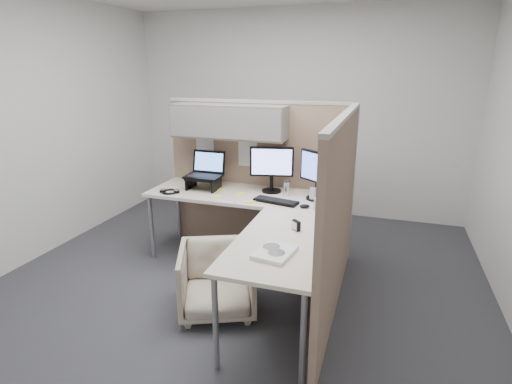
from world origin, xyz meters
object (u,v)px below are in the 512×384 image
(desk, at_px, (254,213))
(monitor_left, at_px, (272,166))
(office_chair, at_px, (217,277))
(keyboard, at_px, (276,201))

(desk, xyz_separation_m, monitor_left, (0.00, 0.55, 0.32))
(desk, bearing_deg, office_chair, -104.17)
(desk, height_order, monitor_left, monitor_left)
(office_chair, distance_m, keyboard, 0.94)
(desk, relative_size, monitor_left, 4.29)
(desk, distance_m, monitor_left, 0.64)
(office_chair, relative_size, monitor_left, 1.33)
(office_chair, xyz_separation_m, keyboard, (0.28, 0.78, 0.43))
(office_chair, bearing_deg, monitor_left, 59.29)
(monitor_left, bearing_deg, keyboard, -79.67)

